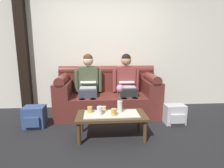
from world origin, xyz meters
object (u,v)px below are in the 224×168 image
at_px(couch, 108,96).
at_px(person_left, 88,82).
at_px(cup_near_left, 90,110).
at_px(backpack_right, 175,114).
at_px(cup_far_left, 104,109).
at_px(cup_far_center, 100,111).
at_px(backpack_left, 35,117).
at_px(cup_near_right, 114,112).
at_px(flower_vase, 120,97).
at_px(coffee_table, 111,117).
at_px(person_right, 127,82).

distance_m(couch, person_left, 0.48).
bearing_deg(cup_near_left, backpack_right, 12.99).
bearing_deg(cup_far_left, cup_far_center, -115.49).
relative_size(cup_far_left, backpack_left, 0.22).
height_order(cup_near_right, backpack_left, cup_near_right).
height_order(person_left, cup_far_left, person_left).
height_order(flower_vase, cup_far_left, flower_vase).
relative_size(coffee_table, backpack_left, 2.87).
xyz_separation_m(couch, backpack_left, (-1.28, -0.58, -0.20)).
height_order(flower_vase, cup_near_left, flower_vase).
bearing_deg(person_right, couch, 179.65).
bearing_deg(person_left, coffee_table, -69.58).
xyz_separation_m(person_right, flower_vase, (-0.26, -0.99, -0.04)).
height_order(couch, cup_near_right, couch).
xyz_separation_m(person_left, flower_vase, (0.52, -0.99, -0.04)).
xyz_separation_m(cup_near_left, backpack_right, (1.49, 0.34, -0.25)).
distance_m(person_left, backpack_right, 1.74).
height_order(coffee_table, backpack_right, coffee_table).
relative_size(couch, backpack_left, 5.57).
relative_size(cup_far_center, backpack_right, 0.35).
xyz_separation_m(person_right, backpack_left, (-1.67, -0.58, -0.48)).
distance_m(cup_near_right, cup_far_left, 0.22).
bearing_deg(cup_near_left, cup_near_right, -20.92).
distance_m(flower_vase, backpack_left, 1.53).
distance_m(cup_far_center, cup_far_left, 0.15).
relative_size(cup_near_left, cup_near_right, 0.95).
bearing_deg(couch, person_right, -0.35).
xyz_separation_m(cup_far_left, backpack_left, (-1.17, 0.35, -0.23)).
relative_size(couch, cup_near_left, 22.05).
relative_size(coffee_table, cup_near_right, 10.78).
relative_size(person_left, cup_far_left, 15.66).
xyz_separation_m(flower_vase, cup_far_left, (-0.24, 0.06, -0.20)).
bearing_deg(couch, flower_vase, -82.49).
bearing_deg(backpack_right, cup_near_right, -157.16).
distance_m(coffee_table, flower_vase, 0.33).
bearing_deg(flower_vase, couch, 97.51).
bearing_deg(backpack_left, coffee_table, -19.63).
bearing_deg(backpack_right, person_right, 141.06).
distance_m(flower_vase, backpack_right, 1.18).
bearing_deg(cup_near_right, cup_near_left, 159.08).
bearing_deg(cup_far_left, backpack_left, 163.28).
bearing_deg(cup_far_left, cup_near_left, -170.08).
xyz_separation_m(flower_vase, backpack_right, (1.03, 0.36, -0.44)).
distance_m(flower_vase, cup_near_right, 0.25).
bearing_deg(person_left, cup_far_left, -73.50).
relative_size(flower_vase, cup_near_right, 4.46).
relative_size(person_right, backpack_left, 3.39).
distance_m(person_left, cup_far_center, 1.11).
xyz_separation_m(cup_far_center, backpack_right, (1.34, 0.44, -0.27)).
relative_size(person_left, backpack_right, 3.46).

